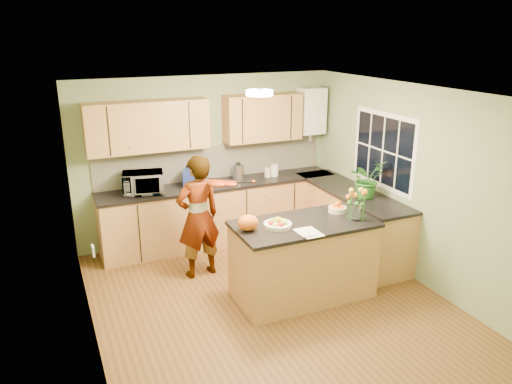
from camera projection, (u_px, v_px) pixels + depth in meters
name	position (u px, v px, depth m)	size (l,w,h in m)	color
floor	(269.00, 302.00, 6.02)	(4.50, 4.50, 0.00)	brown
ceiling	(271.00, 92.00, 5.24)	(4.00, 4.50, 0.02)	silver
wall_back	(207.00, 159.00, 7.58)	(4.00, 0.02, 2.50)	gray
wall_front	(401.00, 298.00, 3.67)	(4.00, 0.02, 2.50)	gray
wall_left	(85.00, 232.00, 4.86)	(0.02, 4.50, 2.50)	gray
wall_right	(411.00, 183.00, 6.39)	(0.02, 4.50, 2.50)	gray
back_counter	(221.00, 212.00, 7.60)	(3.64, 0.62, 0.94)	#A96D43
right_counter	(350.00, 221.00, 7.26)	(0.62, 2.24, 0.94)	#A96D43
splashback	(214.00, 162.00, 7.62)	(3.60, 0.02, 0.52)	white
upper_cabinets	(198.00, 122.00, 7.18)	(3.20, 0.34, 0.70)	#A96D43
boiler	(311.00, 111.00, 7.89)	(0.40, 0.30, 0.86)	white
window_right	(383.00, 150.00, 6.82)	(0.01, 1.30, 1.05)	white
light_switch	(93.00, 251.00, 4.33)	(0.02, 0.09, 0.09)	white
ceiling_lamp	(259.00, 93.00, 5.51)	(0.30, 0.30, 0.07)	#FFEABF
peninsula_island	(303.00, 259.00, 6.02)	(1.68, 0.86, 0.96)	#A96D43
fruit_dish	(278.00, 223.00, 5.72)	(0.32, 0.32, 0.11)	beige
orange_bowl	(337.00, 208.00, 6.20)	(0.22, 0.22, 0.13)	beige
flower_vase	(357.00, 195.00, 5.85)	(0.26, 0.26, 0.48)	silver
orange_bag	(248.00, 223.00, 5.62)	(0.24, 0.20, 0.18)	#E05D12
papers	(310.00, 232.00, 5.57)	(0.23, 0.31, 0.01)	silver
violinist	(198.00, 217.00, 6.44)	(0.60, 0.39, 1.64)	tan
violin	(218.00, 183.00, 6.17)	(0.62, 0.25, 0.12)	#591505
microwave	(143.00, 183.00, 6.94)	(0.55, 0.37, 0.31)	white
blue_box	(195.00, 178.00, 7.26)	(0.32, 0.23, 0.25)	navy
kettle	(238.00, 172.00, 7.56)	(0.17, 0.17, 0.33)	#B0B0B4
jar_cream	(268.00, 172.00, 7.73)	(0.10, 0.10, 0.15)	beige
jar_white	(275.00, 170.00, 7.78)	(0.12, 0.12, 0.18)	white
potted_plant	(367.00, 179.00, 6.75)	(0.46, 0.40, 0.52)	#296722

